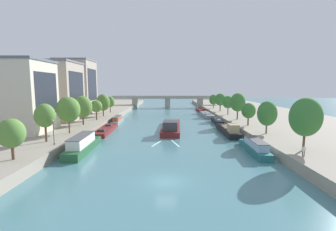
% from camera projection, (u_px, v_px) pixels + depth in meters
% --- Properties ---
extents(ground_plane, '(400.00, 400.00, 0.00)m').
position_uv_depth(ground_plane, '(167.00, 182.00, 28.58)').
color(ground_plane, teal).
extents(quay_left, '(36.00, 170.00, 1.68)m').
position_uv_depth(quay_left, '(68.00, 117.00, 83.17)').
color(quay_left, gray).
rests_on(quay_left, ground).
extents(quay_right, '(36.00, 170.00, 1.68)m').
position_uv_depth(quay_right, '(269.00, 117.00, 82.94)').
color(quay_right, gray).
rests_on(quay_right, ground).
extents(barge_midriver, '(5.37, 23.05, 3.33)m').
position_uv_depth(barge_midriver, '(172.00, 126.00, 61.90)').
color(barge_midriver, maroon).
rests_on(barge_midriver, ground).
extents(wake_behind_barge, '(5.60, 6.00, 0.03)m').
position_uv_depth(wake_behind_barge, '(167.00, 143.00, 47.85)').
color(wake_behind_barge, silver).
rests_on(wake_behind_barge, ground).
extents(moored_boat_left_midway, '(3.11, 14.25, 3.01)m').
position_uv_depth(moored_boat_left_midway, '(84.00, 144.00, 41.78)').
color(moored_boat_left_midway, '#235633').
rests_on(moored_boat_left_midway, ground).
extents(moored_boat_left_second, '(3.64, 16.34, 2.10)m').
position_uv_depth(moored_boat_left_second, '(107.00, 130.00, 59.78)').
color(moored_boat_left_second, maroon).
rests_on(moored_boat_left_second, ground).
extents(moored_boat_left_near, '(2.56, 12.74, 2.17)m').
position_uv_depth(moored_boat_left_near, '(118.00, 120.00, 74.55)').
color(moored_boat_left_near, gray).
rests_on(moored_boat_left_near, ground).
extents(moored_boat_right_midway, '(2.60, 12.43, 2.44)m').
position_uv_depth(moored_boat_right_midway, '(256.00, 147.00, 40.96)').
color(moored_boat_right_midway, '#23666B').
rests_on(moored_boat_right_midway, ground).
extents(moored_boat_right_gap_after, '(3.00, 16.37, 3.10)m').
position_uv_depth(moored_boat_right_gap_after, '(229.00, 130.00, 57.24)').
color(moored_boat_right_gap_after, black).
rests_on(moored_boat_right_gap_after, ground).
extents(moored_boat_right_second, '(1.88, 10.50, 2.36)m').
position_uv_depth(moored_boat_right_second, '(218.00, 121.00, 73.01)').
color(moored_boat_right_second, black).
rests_on(moored_boat_right_second, ground).
extents(moored_boat_right_downstream, '(3.40, 16.62, 2.37)m').
position_uv_depth(moored_boat_right_downstream, '(208.00, 115.00, 89.79)').
color(moored_boat_right_downstream, gray).
rests_on(moored_boat_right_downstream, ground).
extents(moored_boat_right_lone, '(3.52, 16.28, 2.12)m').
position_uv_depth(moored_boat_right_lone, '(202.00, 110.00, 107.94)').
color(moored_boat_right_lone, maroon).
rests_on(moored_boat_right_lone, ground).
extents(tree_left_third, '(3.46, 3.46, 5.54)m').
position_uv_depth(tree_left_third, '(12.00, 133.00, 31.43)').
color(tree_left_third, brown).
rests_on(tree_left_third, quay_left).
extents(tree_left_distant, '(3.47, 3.47, 6.73)m').
position_uv_depth(tree_left_distant, '(46.00, 116.00, 41.52)').
color(tree_left_distant, brown).
rests_on(tree_left_distant, quay_left).
extents(tree_left_far, '(4.72, 4.72, 7.59)m').
position_uv_depth(tree_left_far, '(69.00, 110.00, 49.18)').
color(tree_left_far, brown).
rests_on(tree_left_far, quay_left).
extents(tree_left_second, '(4.63, 4.63, 7.32)m').
position_uv_depth(tree_left_second, '(84.00, 107.00, 60.06)').
color(tree_left_second, brown).
rests_on(tree_left_second, quay_left).
extents(tree_left_midway, '(3.37, 3.37, 5.72)m').
position_uv_depth(tree_left_midway, '(97.00, 106.00, 68.73)').
color(tree_left_midway, brown).
rests_on(tree_left_midway, quay_left).
extents(tree_left_by_lamp, '(4.36, 4.36, 7.19)m').
position_uv_depth(tree_left_by_lamp, '(104.00, 102.00, 77.31)').
color(tree_left_by_lamp, brown).
rests_on(tree_left_by_lamp, quay_left).
extents(tree_left_nearest, '(3.35, 3.35, 5.94)m').
position_uv_depth(tree_left_nearest, '(111.00, 102.00, 88.49)').
color(tree_left_nearest, brown).
rests_on(tree_left_nearest, quay_left).
extents(tree_right_midway, '(4.65, 4.65, 8.07)m').
position_uv_depth(tree_right_midway, '(307.00, 117.00, 35.88)').
color(tree_right_midway, brown).
rests_on(tree_right_midway, quay_right).
extents(tree_right_by_lamp, '(3.95, 3.95, 6.72)m').
position_uv_depth(tree_right_by_lamp, '(268.00, 114.00, 48.72)').
color(tree_right_by_lamp, brown).
rests_on(tree_right_by_lamp, quay_right).
extents(tree_right_distant, '(3.45, 3.45, 5.64)m').
position_uv_depth(tree_right_distant, '(249.00, 111.00, 58.90)').
color(tree_right_distant, brown).
rests_on(tree_right_distant, quay_right).
extents(tree_right_end_of_row, '(4.39, 4.39, 7.74)m').
position_uv_depth(tree_right_end_of_row, '(239.00, 102.00, 69.45)').
color(tree_right_end_of_row, brown).
rests_on(tree_right_end_of_row, quay_right).
extents(tree_right_past_mid, '(4.06, 4.06, 6.47)m').
position_uv_depth(tree_right_past_mid, '(229.00, 102.00, 81.18)').
color(tree_right_past_mid, brown).
rests_on(tree_right_past_mid, quay_right).
extents(tree_right_second, '(4.37, 4.37, 6.95)m').
position_uv_depth(tree_right_second, '(221.00, 100.00, 92.24)').
color(tree_right_second, brown).
rests_on(tree_right_second, quay_right).
extents(tree_right_far, '(3.85, 3.85, 6.09)m').
position_uv_depth(tree_right_far, '(214.00, 100.00, 104.71)').
color(tree_right_far, brown).
rests_on(tree_right_far, quay_right).
extents(lamppost_left_bank, '(0.28, 0.28, 4.21)m').
position_uv_depth(lamppost_left_bank, '(54.00, 131.00, 39.66)').
color(lamppost_left_bank, black).
rests_on(lamppost_left_bank, quay_left).
extents(building_left_tall, '(15.20, 11.60, 15.36)m').
position_uv_depth(building_left_tall, '(13.00, 96.00, 50.39)').
color(building_left_tall, beige).
rests_on(building_left_tall, quay_left).
extents(building_left_far_end, '(14.38, 13.36, 16.71)m').
position_uv_depth(building_left_far_end, '(54.00, 91.00, 68.00)').
color(building_left_far_end, '#A89989').
rests_on(building_left_far_end, quay_left).
extents(building_left_corner, '(11.87, 12.33, 19.12)m').
position_uv_depth(building_left_corner, '(77.00, 87.00, 85.84)').
color(building_left_corner, '#A89989').
rests_on(building_left_corner, quay_left).
extents(bridge_far, '(58.49, 4.40, 6.33)m').
position_uv_depth(bridge_far, '(168.00, 100.00, 126.20)').
color(bridge_far, '#9E998E').
rests_on(bridge_far, ground).
extents(person_on_quay, '(0.51, 0.29, 1.62)m').
position_uv_depth(person_on_quay, '(305.00, 151.00, 32.71)').
color(person_on_quay, '#473D33').
rests_on(person_on_quay, quay_right).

